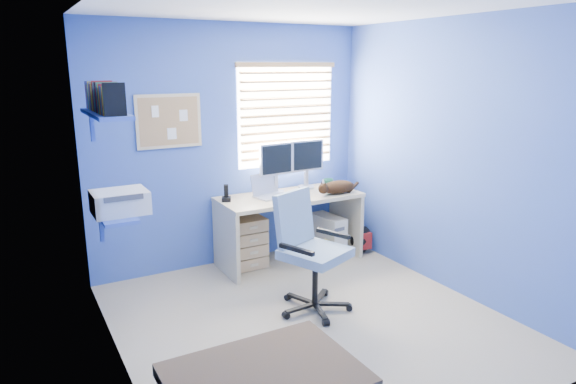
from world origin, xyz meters
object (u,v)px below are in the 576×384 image
desk (289,229)px  cat (338,187)px  office_chair (310,267)px  tower_pc (328,235)px  laptop (271,187)px

desk → cat: size_ratio=3.88×
desk → office_chair: size_ratio=1.47×
tower_pc → office_chair: size_ratio=0.44×
laptop → office_chair: bearing=-110.2°
tower_pc → cat: bearing=-90.4°
desk → cat: 0.69m
laptop → desk: bearing=-18.9°
desk → tower_pc: (0.48, -0.03, -0.14)m
tower_pc → office_chair: bearing=-136.6°
laptop → cat: laptop is taller
laptop → office_chair: size_ratio=0.32×
laptop → office_chair: (-0.19, -1.08, -0.47)m
cat → office_chair: office_chair is taller
desk → laptop: size_ratio=4.58×
desk → office_chair: office_chair is taller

